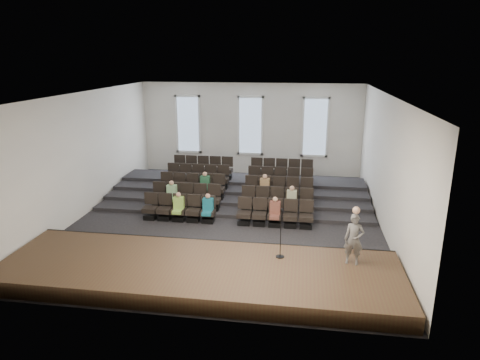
% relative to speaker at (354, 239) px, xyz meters
% --- Properties ---
extents(ground, '(14.00, 14.00, 0.00)m').
position_rel_speaker_xyz_m(ground, '(-4.47, 4.35, -1.27)').
color(ground, black).
rests_on(ground, ground).
extents(ceiling, '(12.00, 14.00, 0.02)m').
position_rel_speaker_xyz_m(ceiling, '(-4.47, 4.35, 3.74)').
color(ceiling, white).
rests_on(ceiling, ground).
extents(wall_back, '(12.00, 0.04, 5.00)m').
position_rel_speaker_xyz_m(wall_back, '(-4.47, 11.37, 1.23)').
color(wall_back, white).
rests_on(wall_back, ground).
extents(wall_front, '(12.00, 0.04, 5.00)m').
position_rel_speaker_xyz_m(wall_front, '(-4.47, -2.67, 1.23)').
color(wall_front, white).
rests_on(wall_front, ground).
extents(wall_left, '(0.04, 14.00, 5.00)m').
position_rel_speaker_xyz_m(wall_left, '(-10.49, 4.35, 1.23)').
color(wall_left, white).
rests_on(wall_left, ground).
extents(wall_right, '(0.04, 14.00, 5.00)m').
position_rel_speaker_xyz_m(wall_right, '(1.55, 4.35, 1.23)').
color(wall_right, white).
rests_on(wall_right, ground).
extents(stage, '(11.80, 3.60, 0.50)m').
position_rel_speaker_xyz_m(stage, '(-4.47, -0.75, -1.02)').
color(stage, '#3E2D1A').
rests_on(stage, ground).
extents(stage_lip, '(11.80, 0.06, 0.52)m').
position_rel_speaker_xyz_m(stage_lip, '(-4.47, 1.02, -1.02)').
color(stage_lip, black).
rests_on(stage_lip, ground).
extents(risers, '(11.80, 4.80, 0.60)m').
position_rel_speaker_xyz_m(risers, '(-4.47, 7.52, -1.07)').
color(risers, black).
rests_on(risers, ground).
extents(seating_rows, '(6.80, 4.70, 1.67)m').
position_rel_speaker_xyz_m(seating_rows, '(-4.47, 5.89, -0.59)').
color(seating_rows, black).
rests_on(seating_rows, ground).
extents(windows, '(8.44, 0.10, 3.24)m').
position_rel_speaker_xyz_m(windows, '(-4.47, 11.30, 1.43)').
color(windows, white).
rests_on(windows, wall_back).
extents(audience, '(5.45, 2.64, 1.10)m').
position_rel_speaker_xyz_m(audience, '(-4.57, 4.65, -0.46)').
color(audience, '#94C64F').
rests_on(audience, seating_rows).
extents(speaker, '(0.61, 0.45, 1.53)m').
position_rel_speaker_xyz_m(speaker, '(0.00, 0.00, 0.00)').
color(speaker, '#555351').
rests_on(speaker, stage).
extents(mic_stand, '(0.26, 0.26, 1.57)m').
position_rel_speaker_xyz_m(mic_stand, '(-2.13, 0.10, -0.30)').
color(mic_stand, black).
rests_on(mic_stand, stage).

